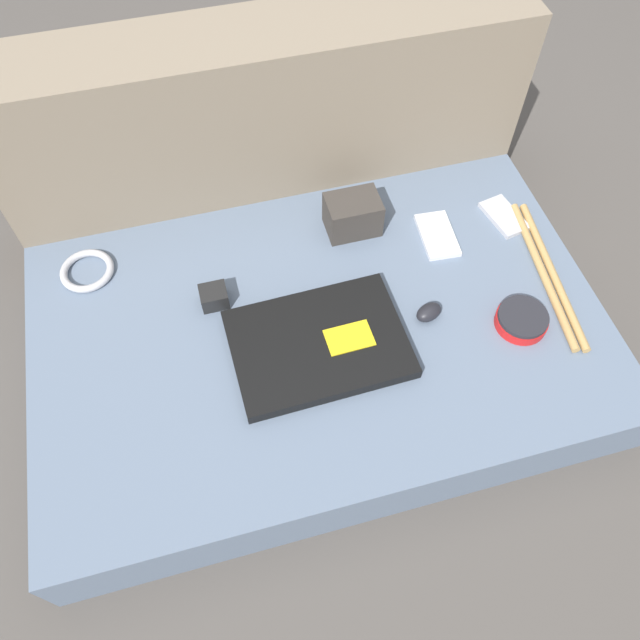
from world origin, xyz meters
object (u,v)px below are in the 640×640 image
object	(u,v)px
computer_mouse	(429,312)
speaker_puck	(522,320)
laptop	(319,344)
charger_brick	(214,297)
phone_black	(437,235)
phone_silver	(504,216)
camera_pouch	(353,215)

from	to	relation	value
computer_mouse	speaker_puck	xyz separation A→B (m)	(0.17, -0.06, -0.00)
laptop	charger_brick	world-z (taller)	charger_brick
charger_brick	phone_black	bearing A→B (deg)	5.24
phone_silver	phone_black	bearing A→B (deg)	173.37
phone_silver	speaker_puck	bearing A→B (deg)	-118.94
camera_pouch	phone_silver	bearing A→B (deg)	-10.33
phone_silver	laptop	bearing A→B (deg)	-167.24
laptop	charger_brick	bearing A→B (deg)	136.52
laptop	computer_mouse	world-z (taller)	computer_mouse
phone_black	charger_brick	bearing A→B (deg)	-170.40
computer_mouse	phone_silver	world-z (taller)	computer_mouse
speaker_puck	camera_pouch	size ratio (longest dim) A/B	0.90
computer_mouse	charger_brick	size ratio (longest dim) A/B	1.20
speaker_puck	charger_brick	world-z (taller)	charger_brick
computer_mouse	laptop	bearing A→B (deg)	163.56
speaker_puck	phone_black	world-z (taller)	speaker_puck
computer_mouse	phone_silver	size ratio (longest dim) A/B	0.53
laptop	phone_black	size ratio (longest dim) A/B	2.58
computer_mouse	camera_pouch	xyz separation A→B (m)	(-0.08, 0.27, 0.03)
speaker_puck	charger_brick	distance (m)	0.62
charger_brick	camera_pouch	bearing A→B (deg)	20.19
speaker_puck	camera_pouch	bearing A→B (deg)	127.13
charger_brick	computer_mouse	bearing A→B (deg)	-19.78
laptop	speaker_puck	world-z (taller)	speaker_puck
camera_pouch	speaker_puck	bearing A→B (deg)	-52.87
speaker_puck	charger_brick	size ratio (longest dim) A/B	1.90
laptop	phone_black	distance (m)	0.38
laptop	camera_pouch	distance (m)	0.32
phone_black	camera_pouch	size ratio (longest dim) A/B	1.14
speaker_puck	charger_brick	xyz separation A→B (m)	(-0.58, 0.21, 0.00)
camera_pouch	charger_brick	distance (m)	0.35
laptop	camera_pouch	world-z (taller)	camera_pouch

